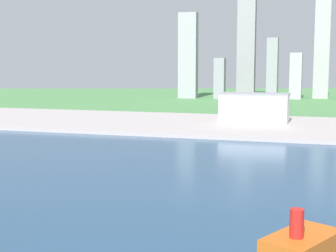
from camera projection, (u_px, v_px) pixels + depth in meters
The scene contains 5 objects.
ground_plane at pixel (226, 187), 196.82m from camera, with size 2400.00×2400.00×0.00m, color #4A8249.
water_bay at pixel (187, 237), 139.87m from camera, with size 840.00×360.00×0.15m, color navy.
industrial_pier at pixel (272, 127), 376.98m from camera, with size 840.00×140.00×2.50m, color #A89F9D.
warehouse_main at pixel (255, 108), 393.99m from camera, with size 52.90×29.81×22.83m.
distant_skyline at pixel (275, 54), 699.26m from camera, with size 235.17×65.89×156.79m.
Camera 1 is at (34.30, 109.30, 47.95)m, focal length 53.60 mm.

